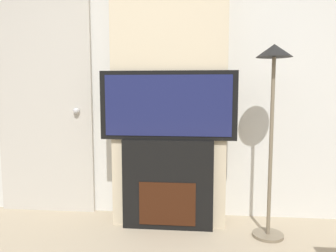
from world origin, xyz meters
name	(u,v)px	position (x,y,z in m)	size (l,w,h in m)	color
wall_back	(172,74)	(0.00, 2.03, 1.35)	(6.00, 0.06, 2.70)	silver
chimney_breast	(170,73)	(0.00, 1.84, 1.35)	(0.99, 0.32, 2.70)	beige
fireplace	(168,184)	(0.00, 1.68, 0.39)	(0.78, 0.15, 0.78)	black
television	(168,105)	(0.00, 1.67, 1.07)	(1.16, 0.07, 0.58)	black
floor_lamp	(273,91)	(0.84, 1.57, 1.19)	(0.28, 0.28, 1.55)	#726651
entry_door	(45,106)	(-1.23, 1.97, 1.04)	(0.94, 0.09, 2.08)	#BCB7AD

